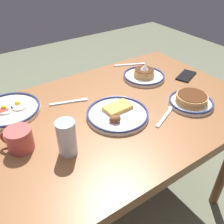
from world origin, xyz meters
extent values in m
plane|color=#61654F|center=(0.00, 0.00, 0.00)|extent=(6.00, 6.00, 0.00)
cube|color=brown|center=(0.00, 0.00, 0.73)|extent=(1.24, 0.84, 0.05)
cylinder|color=brown|center=(-0.53, -0.33, 0.35)|extent=(0.05, 0.05, 0.71)
cylinder|color=brown|center=(0.53, -0.33, 0.35)|extent=(0.05, 0.05, 0.71)
cylinder|color=white|center=(0.05, 0.05, 0.76)|extent=(0.27, 0.27, 0.01)
torus|color=navy|center=(0.05, 0.05, 0.77)|extent=(0.27, 0.27, 0.01)
cube|color=gold|center=(0.03, 0.02, 0.78)|extent=(0.13, 0.08, 0.02)
ellipsoid|color=brown|center=(0.10, 0.08, 0.78)|extent=(0.03, 0.02, 0.02)
ellipsoid|color=brown|center=(0.09, 0.09, 0.78)|extent=(0.04, 0.03, 0.03)
ellipsoid|color=brown|center=(0.09, 0.08, 0.78)|extent=(0.03, 0.02, 0.02)
cylinder|color=silver|center=(-0.28, -0.16, 0.76)|extent=(0.23, 0.23, 0.01)
torus|color=navy|center=(-0.28, -0.16, 0.77)|extent=(0.23, 0.23, 0.01)
cylinder|color=tan|center=(-0.28, -0.16, 0.77)|extent=(0.12, 0.12, 0.01)
cylinder|color=tan|center=(-0.28, -0.16, 0.79)|extent=(0.11, 0.11, 0.01)
cylinder|color=#D3904B|center=(-0.28, -0.16, 0.80)|extent=(0.11, 0.11, 0.01)
cylinder|color=#4C2814|center=(-0.28, -0.16, 0.81)|extent=(0.10, 0.10, 0.00)
cone|color=white|center=(-0.28, -0.16, 0.82)|extent=(0.04, 0.04, 0.03)
cylinder|color=silver|center=(0.43, -0.26, 0.76)|extent=(0.28, 0.28, 0.01)
torus|color=navy|center=(0.43, -0.26, 0.77)|extent=(0.27, 0.27, 0.01)
cylinder|color=white|center=(0.39, -0.25, 0.77)|extent=(0.07, 0.07, 0.01)
sphere|color=yellow|center=(0.39, -0.27, 0.78)|extent=(0.03, 0.03, 0.03)
cylinder|color=white|center=(0.45, -0.25, 0.77)|extent=(0.07, 0.07, 0.01)
sphere|color=yellow|center=(0.45, -0.27, 0.78)|extent=(0.02, 0.02, 0.02)
cylinder|color=white|center=(-0.29, 0.16, 0.76)|extent=(0.21, 0.21, 0.01)
torus|color=navy|center=(-0.29, 0.16, 0.77)|extent=(0.21, 0.21, 0.01)
cylinder|color=#D19548|center=(-0.29, 0.16, 0.77)|extent=(0.15, 0.15, 0.01)
cylinder|color=tan|center=(-0.29, 0.16, 0.79)|extent=(0.14, 0.14, 0.01)
cylinder|color=tan|center=(-0.29, 0.16, 0.80)|extent=(0.14, 0.14, 0.01)
cylinder|color=#4C2814|center=(-0.29, 0.16, 0.81)|extent=(0.13, 0.13, 0.00)
cylinder|color=#BF4C47|center=(0.46, 0.01, 0.80)|extent=(0.10, 0.10, 0.09)
torus|color=#BF4C47|center=(0.49, -0.03, 0.80)|extent=(0.05, 0.05, 0.06)
cylinder|color=brown|center=(0.46, 0.01, 0.83)|extent=(0.08, 0.08, 0.01)
cylinder|color=silver|center=(0.32, 0.12, 0.82)|extent=(0.07, 0.07, 0.14)
cylinder|color=black|center=(0.32, 0.12, 0.80)|extent=(0.06, 0.06, 0.09)
cube|color=black|center=(-0.49, -0.04, 0.76)|extent=(0.16, 0.12, 0.01)
cube|color=silver|center=(0.18, -0.18, 0.76)|extent=(0.17, 0.07, 0.01)
cube|color=silver|center=(0.10, -0.14, 0.76)|extent=(0.03, 0.01, 0.00)
cube|color=silver|center=(0.10, -0.15, 0.76)|extent=(0.03, 0.01, 0.00)
cube|color=silver|center=(0.10, -0.15, 0.76)|extent=(0.03, 0.01, 0.00)
cube|color=silver|center=(0.10, -0.16, 0.76)|extent=(0.03, 0.01, 0.00)
cube|color=silver|center=(-0.32, -0.34, 0.76)|extent=(0.18, 0.09, 0.01)
cube|color=silver|center=(-0.40, -0.30, 0.76)|extent=(0.03, 0.02, 0.00)
cube|color=silver|center=(-0.40, -0.31, 0.76)|extent=(0.03, 0.02, 0.00)
cube|color=silver|center=(-0.40, -0.31, 0.76)|extent=(0.03, 0.02, 0.00)
cube|color=silver|center=(-0.40, -0.32, 0.76)|extent=(0.03, 0.02, 0.00)
cube|color=silver|center=(-0.12, 0.17, 0.76)|extent=(0.16, 0.08, 0.01)
ellipsoid|color=silver|center=(-0.19, 0.14, 0.76)|extent=(0.04, 0.03, 0.01)
camera|label=1|loc=(0.56, 0.75, 1.40)|focal=39.33mm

